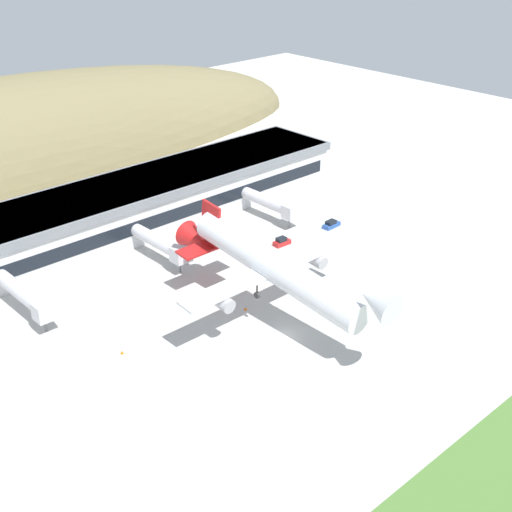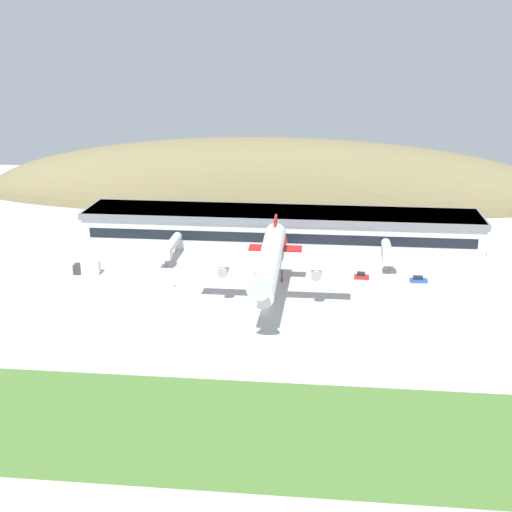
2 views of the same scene
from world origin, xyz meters
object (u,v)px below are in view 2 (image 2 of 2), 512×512
object	(u,v)px
service_car_0	(361,276)
service_car_1	(418,280)
jetway_2	(388,252)
cargo_airplane	(270,262)
fuel_truck	(88,268)
terminal_building	(281,226)
traffic_cone_1	(175,285)
jetway_1	(276,249)
jetway_0	(170,246)
traffic_cone_0	(267,294)

from	to	relation	value
service_car_0	service_car_1	size ratio (longest dim) A/B	0.88
jetway_2	cargo_airplane	distance (m)	40.78
fuel_truck	terminal_building	bearing A→B (deg)	33.59
jetway_2	fuel_truck	distance (m)	76.77
service_car_0	traffic_cone_1	bearing A→B (deg)	-166.90
traffic_cone_1	service_car_1	bearing A→B (deg)	9.15
jetway_1	service_car_1	xyz separation A→B (m)	(35.84, -10.68, -3.36)
service_car_0	jetway_0	bearing A→B (deg)	169.81
service_car_1	traffic_cone_1	xyz separation A→B (m)	(-58.50, -9.43, -0.35)
jetway_2	cargo_airplane	size ratio (longest dim) A/B	0.34
cargo_airplane	traffic_cone_0	world-z (taller)	cargo_airplane
jetway_1	traffic_cone_0	world-z (taller)	jetway_1
terminal_building	jetway_0	xyz separation A→B (m)	(-28.10, -18.34, -1.55)
jetway_1	service_car_1	bearing A→B (deg)	-16.59
service_car_1	traffic_cone_0	xyz separation A→B (m)	(-35.90, -12.70, -0.35)
jetway_0	cargo_airplane	distance (m)	40.90
jetway_1	cargo_airplane	size ratio (longest dim) A/B	0.34
terminal_building	jetway_1	world-z (taller)	terminal_building
cargo_airplane	jetway_0	bearing A→B (deg)	135.85
jetway_2	service_car_1	distance (m)	13.22
service_car_0	terminal_building	bearing A→B (deg)	128.90
jetway_0	traffic_cone_1	distance (m)	20.52
service_car_0	service_car_1	distance (m)	13.79
jetway_0	jetway_2	size ratio (longest dim) A/B	1.10
jetway_2	traffic_cone_0	xyz separation A→B (m)	(-29.05, -23.50, -3.71)
jetway_2	fuel_truck	world-z (taller)	jetway_2
traffic_cone_0	jetway_1	bearing A→B (deg)	89.86
service_car_1	traffic_cone_1	world-z (taller)	service_car_1
fuel_truck	traffic_cone_0	bearing A→B (deg)	-12.27
terminal_building	cargo_airplane	bearing A→B (deg)	-88.86
service_car_0	jetway_1	bearing A→B (deg)	156.31
traffic_cone_1	service_car_0	bearing A→B (deg)	13.10
traffic_cone_0	terminal_building	bearing A→B (deg)	89.91
traffic_cone_0	jetway_2	bearing A→B (deg)	38.96
cargo_airplane	traffic_cone_0	distance (m)	11.22
traffic_cone_0	service_car_1	bearing A→B (deg)	19.48
jetway_2	fuel_truck	size ratio (longest dim) A/B	2.34
jetway_1	jetway_2	size ratio (longest dim) A/B	1.01
jetway_0	terminal_building	bearing A→B (deg)	33.14
service_car_1	service_car_0	bearing A→B (deg)	175.89
cargo_airplane	traffic_cone_1	world-z (taller)	cargo_airplane
service_car_1	traffic_cone_0	distance (m)	38.08
traffic_cone_0	traffic_cone_1	distance (m)	22.84
cargo_airplane	service_car_0	xyz separation A→B (m)	(21.15, 19.16, -9.33)
service_car_1	traffic_cone_1	size ratio (longest dim) A/B	7.28
cargo_airplane	service_car_0	size ratio (longest dim) A/B	12.59
jetway_1	traffic_cone_1	size ratio (longest dim) A/B	27.50
jetway_2	traffic_cone_0	world-z (taller)	jetway_2
service_car_0	traffic_cone_0	size ratio (longest dim) A/B	6.39
jetway_2	fuel_truck	xyz separation A→B (m)	(-75.56, -13.38, -2.43)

